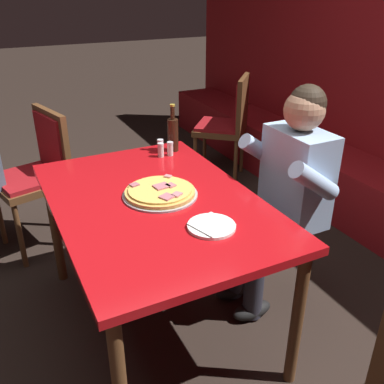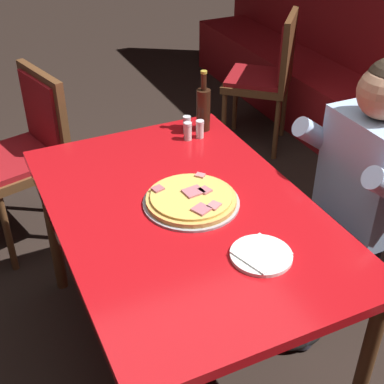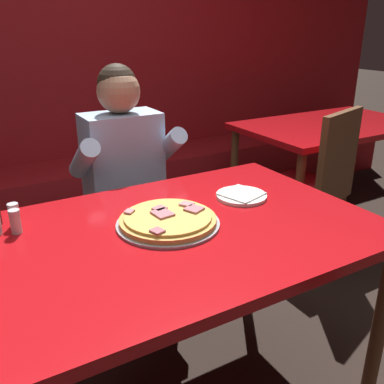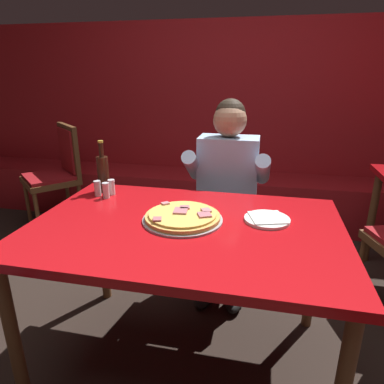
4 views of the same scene
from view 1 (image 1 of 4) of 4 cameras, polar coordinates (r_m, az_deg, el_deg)
The scene contains 11 objects.
ground_plane at distance 2.54m, azimuth -4.34°, elevation -16.70°, with size 24.00×24.00×0.00m, color black.
main_dining_table at distance 2.12m, azimuth -4.98°, elevation -2.78°, with size 1.40×0.94×0.78m.
pizza at distance 2.11m, azimuth -4.27°, elevation -0.03°, with size 0.37×0.37×0.05m.
plate_white_paper at distance 1.84m, azimuth 2.61°, elevation -4.53°, with size 0.21×0.21×0.02m.
beer_bottle at distance 2.65m, azimuth -2.56°, elevation 7.80°, with size 0.07×0.07×0.29m.
shaker_parmesan at distance 2.60m, azimuth -2.93°, elevation 5.70°, with size 0.04×0.04×0.09m.
shaker_black_pepper at distance 2.58m, azimuth -4.18°, elevation 5.53°, with size 0.04×0.04×0.09m.
shaker_oregano at distance 2.64m, azimuth -4.23°, elevation 6.03°, with size 0.04×0.04×0.09m.
diner_seated_blue_shirt at distance 2.36m, azimuth 11.98°, elevation 0.01°, with size 0.53×0.53×1.27m.
dining_chair_by_booth at distance 4.00m, azimuth 4.91°, elevation 9.48°, with size 0.62×0.62×0.98m.
dining_chair_near_left at distance 3.10m, azimuth -19.74°, elevation 2.95°, with size 0.54×0.54×0.97m.
Camera 1 is at (1.74, -0.66, 1.73)m, focal length 40.00 mm.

